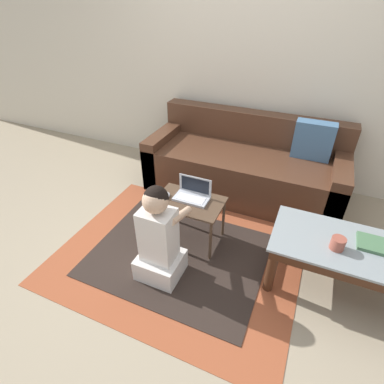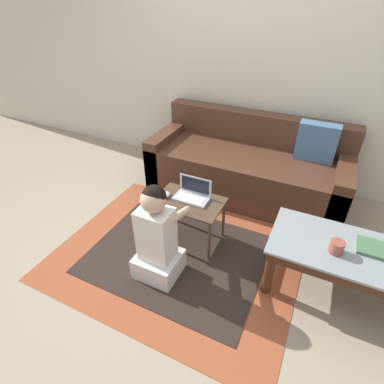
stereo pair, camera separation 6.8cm
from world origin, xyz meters
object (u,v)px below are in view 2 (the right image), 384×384
at_px(laptop, 192,195).
at_px(coffee_table, 352,258).
at_px(computer_mouse, 166,195).
at_px(cup_on_table, 337,247).
at_px(book_on_table, 374,249).
at_px(person_seated, 157,238).
at_px(couch, 247,167).
at_px(laptop_desk, 189,206).

bearing_deg(laptop, coffee_table, -4.42).
bearing_deg(computer_mouse, cup_on_table, -3.88).
bearing_deg(laptop, book_on_table, -1.54).
xyz_separation_m(cup_on_table, book_on_table, (0.23, 0.13, -0.03)).
xyz_separation_m(computer_mouse, person_seated, (0.16, -0.42, -0.07)).
bearing_deg(book_on_table, couch, 140.08).
height_order(person_seated, book_on_table, person_seated).
xyz_separation_m(computer_mouse, book_on_table, (1.55, 0.04, 0.01)).
xyz_separation_m(computer_mouse, cup_on_table, (1.32, -0.09, 0.04)).
distance_m(laptop_desk, book_on_table, 1.35).
bearing_deg(person_seated, computer_mouse, 111.57).
bearing_deg(person_seated, laptop, 84.91).
bearing_deg(book_on_table, coffee_table, -151.04).
xyz_separation_m(person_seated, cup_on_table, (1.15, 0.33, 0.12)).
relative_size(computer_mouse, book_on_table, 0.44).
xyz_separation_m(coffee_table, person_seated, (-1.27, -0.39, -0.00)).
bearing_deg(couch, coffee_table, -44.51).
height_order(couch, laptop_desk, couch).
bearing_deg(coffee_table, couch, 135.49).
height_order(laptop_desk, computer_mouse, computer_mouse).
bearing_deg(person_seated, book_on_table, 18.18).
relative_size(couch, person_seated, 2.48).
bearing_deg(cup_on_table, coffee_table, 29.04).
height_order(coffee_table, computer_mouse, computer_mouse).
xyz_separation_m(laptop, cup_on_table, (1.11, -0.16, 0.03)).
bearing_deg(cup_on_table, person_seated, -164.18).
height_order(cup_on_table, book_on_table, cup_on_table).
bearing_deg(laptop_desk, laptop, 83.34).
bearing_deg(laptop, cup_on_table, -8.38).
bearing_deg(person_seated, coffee_table, 17.19).
bearing_deg(laptop_desk, couch, 77.21).
relative_size(computer_mouse, person_seated, 0.12).
xyz_separation_m(couch, coffee_table, (1.02, -1.00, 0.07)).
height_order(computer_mouse, book_on_table, book_on_table).
xyz_separation_m(couch, cup_on_table, (0.90, -1.07, 0.18)).
xyz_separation_m(laptop_desk, laptop, (0.01, 0.05, 0.08)).
height_order(computer_mouse, person_seated, person_seated).
height_order(laptop_desk, person_seated, person_seated).
bearing_deg(computer_mouse, couch, 66.88).
bearing_deg(laptop_desk, book_on_table, 0.49).
distance_m(laptop, book_on_table, 1.34).
xyz_separation_m(laptop_desk, cup_on_table, (1.11, -0.12, 0.12)).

